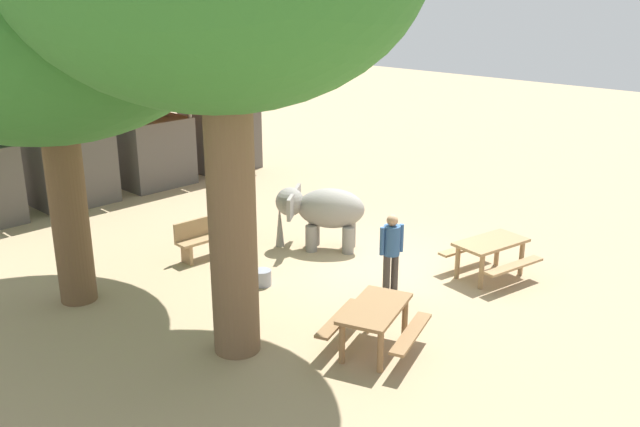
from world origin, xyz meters
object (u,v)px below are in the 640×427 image
object	(u,v)px
person_handler	(391,248)
wooden_bench	(205,236)
market_stall_teal	(68,162)
picnic_table_near	(490,250)
picnic_table_far	(375,318)
market_stall_orange	(151,147)
market_stall_red	(220,134)
feed_bucket	(262,278)
shade_tree_main	(44,4)
elephant	(322,210)

from	to	relation	value
person_handler	wooden_bench	xyz separation A→B (m)	(-1.30, 4.14, -0.48)
market_stall_teal	picnic_table_near	bearing A→B (deg)	-72.33
person_handler	picnic_table_far	world-z (taller)	person_handler
picnic_table_near	market_stall_orange	xyz separation A→B (m)	(-0.90, 10.98, 0.55)
market_stall_red	feed_bucket	size ratio (longest dim) A/B	7.00
person_handler	market_stall_red	xyz separation A→B (m)	(3.78, 10.05, 0.19)
market_stall_red	picnic_table_far	bearing A→B (deg)	-116.79
shade_tree_main	picnic_table_far	world-z (taller)	shade_tree_main
wooden_bench	picnic_table_near	bearing A→B (deg)	126.74
shade_tree_main	picnic_table_near	bearing A→B (deg)	-38.15
market_stall_teal	market_stall_red	distance (m)	5.20
picnic_table_near	elephant	bearing A→B (deg)	119.55
picnic_table_near	market_stall_teal	bearing A→B (deg)	118.09
person_handler	shade_tree_main	distance (m)	7.44
picnic_table_near	market_stall_orange	world-z (taller)	market_stall_orange
picnic_table_far	market_stall_orange	xyz separation A→B (m)	(3.07, 11.22, 0.55)
elephant	picnic_table_near	bearing A→B (deg)	163.32
market_stall_teal	feed_bucket	world-z (taller)	market_stall_teal
elephant	feed_bucket	xyz separation A→B (m)	(-2.29, -0.57, -0.75)
wooden_bench	feed_bucket	size ratio (longest dim) A/B	3.94
elephant	market_stall_red	xyz separation A→B (m)	(2.95, 7.39, 0.23)
feed_bucket	wooden_bench	bearing A→B (deg)	85.87
market_stall_orange	person_handler	bearing A→B (deg)	-96.71
person_handler	market_stall_orange	bearing A→B (deg)	14.45
feed_bucket	shade_tree_main	bearing A→B (deg)	144.95
person_handler	wooden_bench	world-z (taller)	person_handler
shade_tree_main	picnic_table_far	bearing A→B (deg)	-65.16
wooden_bench	picnic_table_near	world-z (taller)	wooden_bench
wooden_bench	market_stall_orange	world-z (taller)	market_stall_orange
person_handler	picnic_table_far	bearing A→B (deg)	143.00
wooden_bench	market_stall_orange	xyz separation A→B (m)	(2.48, 5.91, 0.67)
picnic_table_far	feed_bucket	size ratio (longest dim) A/B	5.29
elephant	market_stall_red	distance (m)	7.96
market_stall_orange	market_stall_red	bearing A→B (deg)	0.00
picnic_table_near	shade_tree_main	bearing A→B (deg)	152.26
wooden_bench	shade_tree_main	bearing A→B (deg)	3.70
shade_tree_main	market_stall_orange	size ratio (longest dim) A/B	3.09
shade_tree_main	wooden_bench	bearing A→B (deg)	0.69
elephant	person_handler	xyz separation A→B (m)	(-0.84, -2.66, 0.04)
feed_bucket	market_stall_teal	bearing A→B (deg)	89.77
elephant	market_stall_teal	size ratio (longest dim) A/B	0.77
elephant	picnic_table_far	world-z (taller)	elephant
elephant	market_stall_teal	world-z (taller)	market_stall_teal
elephant	picnic_table_far	distance (m)	4.70
elephant	market_stall_orange	distance (m)	7.41
person_handler	market_stall_teal	xyz separation A→B (m)	(-1.42, 10.05, 0.19)
elephant	market_stall_teal	bearing A→B (deg)	-18.85
shade_tree_main	picnic_table_near	xyz separation A→B (m)	(6.40, -5.03, -4.81)
wooden_bench	picnic_table_near	size ratio (longest dim) A/B	0.81
shade_tree_main	picnic_table_near	distance (m)	9.46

